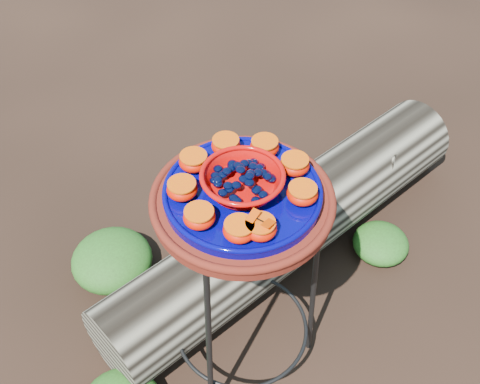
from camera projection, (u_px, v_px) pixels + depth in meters
ground at (242, 352)px, 1.96m from camera, size 60.00×60.00×0.00m
plant_stand at (242, 290)px, 1.71m from camera, size 0.44×0.44×0.70m
terracotta_saucer at (242, 202)px, 1.45m from camera, size 0.44×0.44×0.04m
cobalt_plate at (242, 194)px, 1.42m from camera, size 0.38×0.38×0.03m
red_bowl at (243, 182)px, 1.40m from camera, size 0.19×0.19×0.05m
glass_gems at (243, 170)px, 1.37m from camera, size 0.15×0.15×0.03m
orange_half_0 at (260, 228)px, 1.31m from camera, size 0.07×0.07×0.04m
orange_half_1 at (302, 194)px, 1.38m from camera, size 0.07×0.07×0.04m
orange_half_2 at (295, 165)px, 1.44m from camera, size 0.07×0.07×0.04m
orange_half_3 at (265, 147)px, 1.49m from camera, size 0.07×0.07×0.04m
orange_half_4 at (226, 145)px, 1.49m from camera, size 0.07×0.07×0.04m
orange_half_5 at (194, 161)px, 1.45m from camera, size 0.07×0.07×0.04m
orange_half_6 at (182, 189)px, 1.39m from camera, size 0.07×0.07×0.04m
orange_half_7 at (199, 217)px, 1.33m from camera, size 0.07×0.07×0.04m
orange_half_8 at (239, 230)px, 1.30m from camera, size 0.07×0.07×0.04m
butterfly at (261, 220)px, 1.29m from camera, size 0.08×0.07×0.01m
driftwood_log at (289, 224)px, 2.16m from camera, size 1.57×0.57×0.29m
foliage_right at (381, 243)px, 2.21m from camera, size 0.21×0.21×0.10m
foliage_back at (112, 259)px, 2.14m from camera, size 0.29×0.29×0.14m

